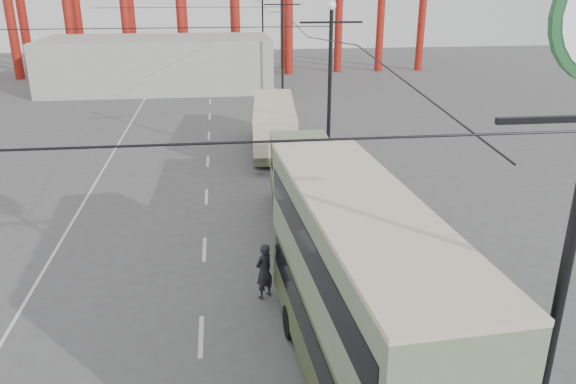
{
  "coord_description": "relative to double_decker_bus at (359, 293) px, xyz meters",
  "views": [
    {
      "loc": [
        -0.11,
        -10.8,
        10.28
      ],
      "look_at": [
        2.23,
        8.29,
        3.0
      ],
      "focal_mm": 35.0,
      "sensor_mm": 36.0,
      "label": 1
    }
  ],
  "objects": [
    {
      "name": "road_markings",
      "position": [
        -3.94,
        18.84,
        -3.1
      ],
      "size": [
        12.52,
        120.0,
        0.01
      ],
      "color": "silver",
      "rests_on": "ground"
    },
    {
      "name": "lamp_post_mid",
      "position": [
        2.52,
        17.14,
        1.57
      ],
      "size": [
        3.2,
        0.44,
        9.32
      ],
      "color": "black",
      "rests_on": "ground"
    },
    {
      "name": "lamp_post_far",
      "position": [
        2.52,
        39.14,
        1.57
      ],
      "size": [
        3.2,
        0.44,
        9.32
      ],
      "color": "black",
      "rests_on": "ground"
    },
    {
      "name": "lamp_post_distant",
      "position": [
        2.52,
        61.14,
        1.57
      ],
      "size": [
        3.2,
        0.44,
        9.32
      ],
      "color": "black",
      "rests_on": "ground"
    },
    {
      "name": "fairground_shed",
      "position": [
        -9.08,
        46.14,
        -0.6
      ],
      "size": [
        22.0,
        10.0,
        5.0
      ],
      "primitive_type": "cube",
      "color": "#9F9F9A",
      "rests_on": "ground"
    },
    {
      "name": "double_decker_bus",
      "position": [
        0.0,
        0.0,
        0.0
      ],
      "size": [
        3.26,
        10.47,
        5.54
      ],
      "rotation": [
        0.0,
        0.0,
        0.06
      ],
      "color": "#323F22",
      "rests_on": "ground"
    },
    {
      "name": "single_decker_green",
      "position": [
        0.36,
        9.23,
        -1.23
      ],
      "size": [
        3.04,
        11.82,
        3.32
      ],
      "rotation": [
        0.0,
        0.0,
        -0.03
      ],
      "color": "#6A7E5C",
      "rests_on": "ground"
    },
    {
      "name": "single_decker_cream",
      "position": [
        0.14,
        22.83,
        -1.37
      ],
      "size": [
        3.3,
        10.05,
        3.07
      ],
      "rotation": [
        0.0,
        0.0,
        -0.08
      ],
      "color": "beige",
      "rests_on": "ground"
    },
    {
      "name": "pedestrian",
      "position": [
        -1.95,
        5.22,
        -2.1
      ],
      "size": [
        0.87,
        0.84,
        2.01
      ],
      "primitive_type": "imported",
      "rotation": [
        0.0,
        0.0,
        3.84
      ],
      "color": "black",
      "rests_on": "ground"
    }
  ]
}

